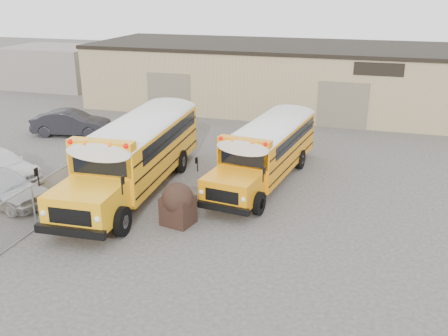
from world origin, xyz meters
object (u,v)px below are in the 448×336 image
(school_bus_right, at_px, (301,118))
(car_dark, at_px, (71,123))
(school_bus_left, at_px, (183,113))
(car_silver, at_px, (1,186))
(tarp_bundle, at_px, (178,203))

(school_bus_right, xyz_separation_m, car_dark, (-13.83, -1.97, -0.84))
(school_bus_left, distance_m, car_silver, 11.03)
(car_silver, distance_m, car_dark, 10.32)
(tarp_bundle, relative_size, car_dark, 0.36)
(school_bus_left, bearing_deg, car_silver, -113.46)
(school_bus_left, relative_size, car_dark, 2.37)
(school_bus_left, relative_size, school_bus_right, 1.14)
(car_silver, xyz_separation_m, car_dark, (-2.94, 9.89, -0.00))
(school_bus_right, distance_m, car_dark, 13.99)
(school_bus_left, height_order, school_bus_right, school_bus_left)
(car_silver, relative_size, car_dark, 0.97)
(school_bus_left, distance_m, car_dark, 7.40)
(tarp_bundle, distance_m, car_silver, 7.88)
(school_bus_right, relative_size, car_dark, 2.07)
(school_bus_right, bearing_deg, tarp_bundle, -104.64)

